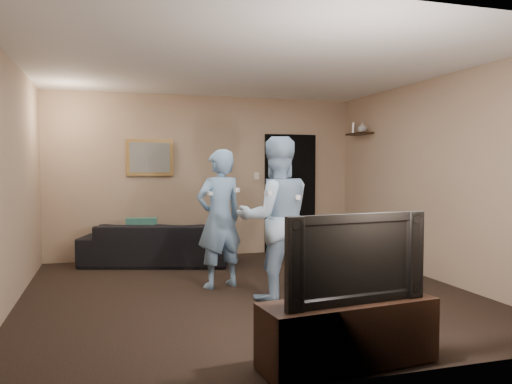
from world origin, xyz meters
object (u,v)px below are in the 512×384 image
object	(u,v)px
sofa	(156,244)
tv_console	(348,332)
television	(349,257)
wii_player_right	(276,218)
wii_player_left	(219,219)

from	to	relation	value
sofa	tv_console	size ratio (longest dim) A/B	1.61
sofa	television	bearing A→B (deg)	120.11
tv_console	wii_player_right	xyz separation A→B (m)	(0.09, 1.90, 0.64)
wii_player_right	television	bearing A→B (deg)	-92.67
wii_player_left	television	bearing A→B (deg)	-81.58
tv_console	television	xyz separation A→B (m)	(0.00, 0.00, 0.56)
television	wii_player_left	distance (m)	2.64
television	wii_player_left	xyz separation A→B (m)	(-0.39, 2.61, 0.02)
sofa	wii_player_right	distance (m)	2.64
sofa	television	world-z (taller)	television
tv_console	television	size ratio (longest dim) A/B	1.18
tv_console	wii_player_left	distance (m)	2.70
sofa	television	size ratio (longest dim) A/B	1.90
television	wii_player_left	bearing A→B (deg)	92.36
tv_console	television	distance (m)	0.56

